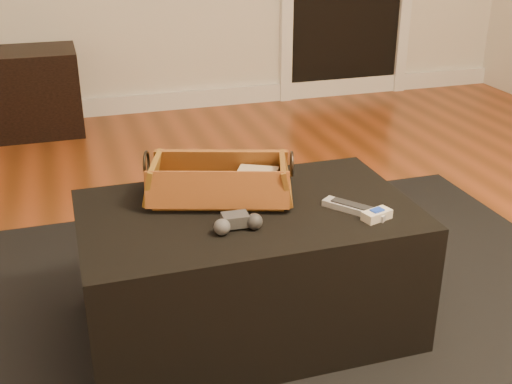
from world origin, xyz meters
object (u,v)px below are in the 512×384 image
object	(u,v)px
tv_remote	(212,192)
game_controller	(237,222)
silver_remote	(355,208)
cream_gadget	(377,215)
wicker_basket	(219,183)
ottoman	(248,269)

from	to	relation	value
tv_remote	game_controller	xyz separation A→B (m)	(0.02, -0.21, -0.00)
tv_remote	silver_remote	xyz separation A→B (m)	(0.39, -0.20, -0.02)
tv_remote	game_controller	distance (m)	0.21
game_controller	silver_remote	distance (m)	0.37
game_controller	cream_gadget	bearing A→B (deg)	-7.87
wicker_basket	game_controller	bearing A→B (deg)	-91.61
silver_remote	wicker_basket	bearing A→B (deg)	149.59
wicker_basket	tv_remote	bearing A→B (deg)	-161.06
ottoman	game_controller	size ratio (longest dim) A/B	6.91
silver_remote	tv_remote	bearing A→B (deg)	152.38
tv_remote	silver_remote	world-z (taller)	tv_remote
wicker_basket	silver_remote	size ratio (longest dim) A/B	2.62
game_controller	cream_gadget	distance (m)	0.41
ottoman	cream_gadget	xyz separation A→B (m)	(0.34, -0.18, 0.22)
game_controller	tv_remote	bearing A→B (deg)	95.44
wicker_basket	silver_remote	distance (m)	0.42
game_controller	silver_remote	bearing A→B (deg)	1.50
game_controller	cream_gadget	world-z (taller)	game_controller
ottoman	wicker_basket	bearing A→B (deg)	122.90
silver_remote	cream_gadget	size ratio (longest dim) A/B	1.97
cream_gadget	silver_remote	bearing A→B (deg)	120.07
ottoman	silver_remote	world-z (taller)	silver_remote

